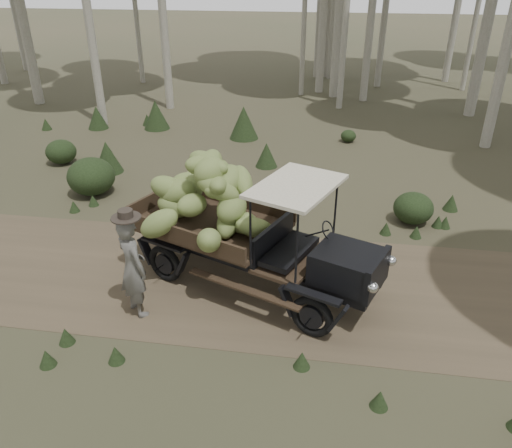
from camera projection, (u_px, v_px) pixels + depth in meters
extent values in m
plane|color=#473D2B|center=(186.00, 277.00, 10.06)|extent=(120.00, 120.00, 0.00)
cube|color=brown|center=(186.00, 277.00, 10.06)|extent=(70.00, 4.00, 0.01)
cube|color=black|center=(345.00, 265.00, 8.54)|extent=(1.32, 1.29, 0.56)
cube|color=black|center=(377.00, 275.00, 8.28)|extent=(0.49, 0.99, 0.64)
cube|color=black|center=(273.00, 239.00, 9.15)|extent=(0.63, 1.36, 0.56)
cube|color=#38281C|center=(210.00, 225.00, 9.86)|extent=(3.36, 2.81, 0.08)
cube|color=#38281C|center=(235.00, 199.00, 10.47)|extent=(2.68, 1.16, 0.33)
cube|color=#38281C|center=(179.00, 236.00, 9.08)|extent=(2.68, 1.16, 0.33)
cube|color=#38281C|center=(154.00, 200.00, 10.44)|extent=(0.76, 1.73, 0.33)
cube|color=beige|center=(296.00, 186.00, 8.41)|extent=(1.76, 2.06, 0.06)
cube|color=black|center=(266.00, 247.00, 9.84)|extent=(4.40, 1.90, 0.18)
cube|color=black|center=(245.00, 266.00, 9.25)|extent=(4.40, 1.90, 0.18)
torus|color=black|center=(349.00, 271.00, 9.55)|extent=(0.77, 0.43, 0.78)
torus|color=black|center=(312.00, 317.00, 8.31)|extent=(0.77, 0.43, 0.78)
torus|color=black|center=(214.00, 229.00, 11.01)|extent=(0.77, 0.43, 0.78)
torus|color=black|center=(165.00, 264.00, 9.77)|extent=(0.77, 0.43, 0.78)
sphere|color=beige|center=(391.00, 261.00, 8.57)|extent=(0.18, 0.18, 0.18)
sphere|color=beige|center=(373.00, 287.00, 7.87)|extent=(0.18, 0.18, 0.18)
ellipsoid|color=olive|center=(228.00, 221.00, 9.37)|extent=(0.47, 0.93, 0.69)
ellipsoid|color=olive|center=(192.00, 205.00, 9.33)|extent=(0.74, 0.79, 0.48)
ellipsoid|color=olive|center=(242.00, 181.00, 9.40)|extent=(0.69, 1.00, 0.57)
ellipsoid|color=olive|center=(207.00, 165.00, 9.43)|extent=(1.03, 0.87, 0.62)
ellipsoid|color=olive|center=(173.00, 206.00, 9.84)|extent=(0.81, 0.56, 0.55)
ellipsoid|color=olive|center=(168.00, 188.00, 9.83)|extent=(0.83, 0.51, 0.63)
ellipsoid|color=olive|center=(218.00, 184.00, 9.47)|extent=(0.95, 0.57, 0.51)
ellipsoid|color=olive|center=(210.00, 172.00, 9.19)|extent=(0.87, 0.90, 0.62)
ellipsoid|color=olive|center=(243.00, 223.00, 9.32)|extent=(0.88, 0.85, 0.67)
ellipsoid|color=olive|center=(179.00, 193.00, 9.82)|extent=(0.90, 0.54, 0.78)
ellipsoid|color=olive|center=(218.00, 188.00, 9.11)|extent=(0.97, 0.44, 0.72)
ellipsoid|color=olive|center=(208.00, 167.00, 9.28)|extent=(0.97, 0.69, 0.45)
ellipsoid|color=olive|center=(173.00, 203.00, 10.24)|extent=(0.82, 0.79, 0.51)
ellipsoid|color=olive|center=(187.00, 185.00, 10.21)|extent=(0.95, 1.00, 0.67)
ellipsoid|color=olive|center=(229.00, 180.00, 9.40)|extent=(0.55, 0.89, 0.56)
ellipsoid|color=olive|center=(203.00, 166.00, 9.37)|extent=(0.86, 0.85, 0.60)
ellipsoid|color=olive|center=(255.00, 228.00, 9.16)|extent=(0.95, 0.74, 0.65)
ellipsoid|color=olive|center=(232.00, 208.00, 9.22)|extent=(0.80, 0.96, 0.75)
ellipsoid|color=olive|center=(218.00, 185.00, 9.17)|extent=(0.56, 0.99, 0.61)
ellipsoid|color=olive|center=(214.00, 170.00, 9.42)|extent=(0.66, 0.93, 0.46)
ellipsoid|color=olive|center=(175.00, 202.00, 10.20)|extent=(0.87, 0.72, 0.57)
ellipsoid|color=olive|center=(192.00, 185.00, 10.10)|extent=(0.76, 0.89, 0.60)
ellipsoid|color=olive|center=(218.00, 188.00, 9.28)|extent=(0.62, 0.90, 0.56)
ellipsoid|color=olive|center=(210.00, 164.00, 9.42)|extent=(0.43, 0.88, 0.57)
ellipsoid|color=olive|center=(159.00, 224.00, 9.15)|extent=(0.99, 0.70, 0.78)
ellipsoid|color=olive|center=(209.00, 240.00, 8.64)|extent=(0.60, 0.91, 0.72)
imported|color=#5B5953|center=(133.00, 267.00, 8.63)|extent=(0.82, 0.79, 1.89)
cylinder|color=#2E2620|center=(126.00, 218.00, 8.18)|extent=(0.71, 0.71, 0.03)
cylinder|color=#2E2620|center=(125.00, 214.00, 8.15)|extent=(0.36, 0.36, 0.15)
ellipsoid|color=#233319|center=(61.00, 152.00, 15.54)|extent=(0.93, 0.93, 0.74)
cone|color=#233319|center=(156.00, 115.00, 18.73)|extent=(0.96, 0.96, 1.07)
cone|color=#233319|center=(46.00, 124.00, 18.76)|extent=(0.38, 0.38, 0.43)
cone|color=#233319|center=(266.00, 155.00, 15.30)|extent=(0.68, 0.68, 0.75)
cone|color=#233319|center=(97.00, 117.00, 18.80)|extent=(0.76, 0.76, 0.85)
ellipsoid|color=#233319|center=(91.00, 176.00, 13.40)|extent=(1.26, 1.26, 1.01)
cone|color=#233319|center=(244.00, 122.00, 17.68)|extent=(1.04, 1.04, 1.15)
ellipsoid|color=#233319|center=(348.00, 136.00, 17.48)|extent=(0.53, 0.53, 0.42)
cone|color=#233319|center=(147.00, 120.00, 19.28)|extent=(0.39, 0.39, 0.43)
ellipsoid|color=#233319|center=(413.00, 208.00, 11.98)|extent=(0.95, 0.95, 0.76)
cone|color=#233319|center=(107.00, 157.00, 14.86)|extent=(0.86, 0.86, 0.96)
cone|color=#233319|center=(451.00, 202.00, 12.67)|extent=(0.38, 0.38, 0.43)
cone|color=#233319|center=(416.00, 232.00, 11.43)|extent=(0.27, 0.27, 0.30)
cone|color=#233319|center=(47.00, 358.00, 7.79)|extent=(0.27, 0.27, 0.30)
cone|color=#233319|center=(380.00, 399.00, 7.06)|extent=(0.27, 0.27, 0.30)
cone|color=#233319|center=(74.00, 206.00, 12.61)|extent=(0.27, 0.27, 0.30)
cone|color=#233319|center=(386.00, 228.00, 11.57)|extent=(0.27, 0.27, 0.30)
cone|color=#233319|center=(201.00, 209.00, 12.46)|extent=(0.27, 0.27, 0.30)
cone|color=#233319|center=(116.00, 354.00, 7.87)|extent=(0.27, 0.27, 0.30)
cone|color=#233319|center=(302.00, 360.00, 7.76)|extent=(0.27, 0.27, 0.30)
cone|color=#233319|center=(66.00, 336.00, 8.25)|extent=(0.27, 0.27, 0.30)
cone|color=#233319|center=(438.00, 221.00, 11.88)|extent=(0.27, 0.27, 0.30)
cone|color=#233319|center=(93.00, 200.00, 12.93)|extent=(0.27, 0.27, 0.30)
cone|color=#233319|center=(445.00, 222.00, 11.85)|extent=(0.27, 0.27, 0.30)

